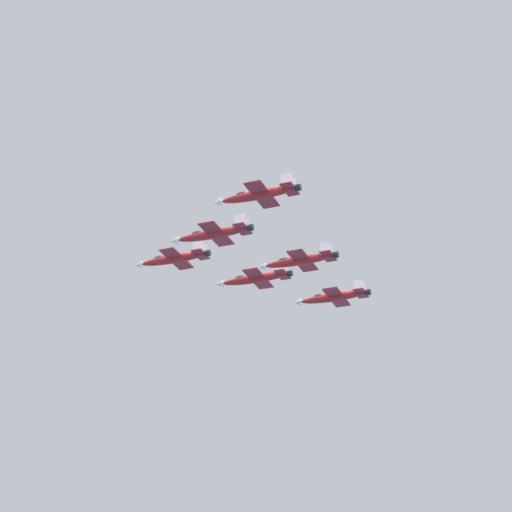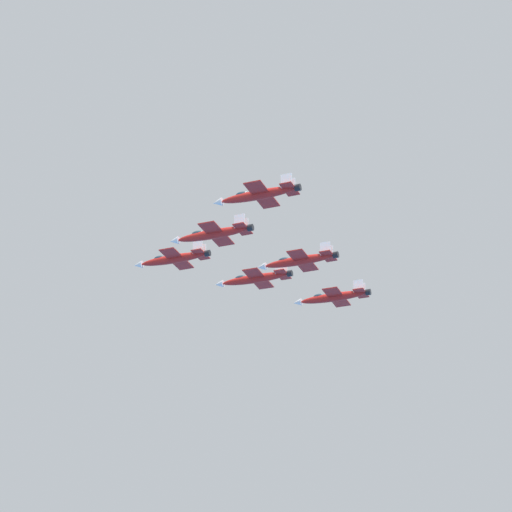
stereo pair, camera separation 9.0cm
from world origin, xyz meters
name	(u,v)px [view 2 (the right image)]	position (x,y,z in m)	size (l,w,h in m)	color
jet_lead	(173,259)	(13.38, -1.10, 155.97)	(11.37, 17.96, 3.81)	red
jet_left_wingman	(213,234)	(4.71, -17.76, 153.78)	(11.52, 18.20, 3.86)	red
jet_right_wingman	(255,278)	(28.43, -12.34, 154.16)	(11.48, 18.10, 3.84)	red
jet_left_outer	(258,195)	(-3.97, -34.42, 153.89)	(11.21, 17.74, 3.76)	red
jet_right_outer	(333,297)	(43.48, -23.58, 152.46)	(11.49, 18.13, 3.84)	red
jet_slot_rear	(299,260)	(19.76, -29.00, 150.83)	(11.15, 17.63, 3.73)	red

